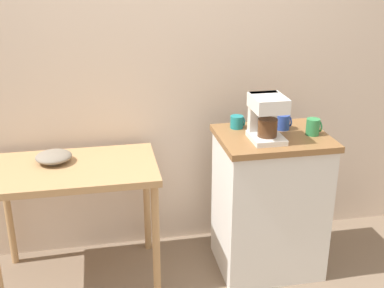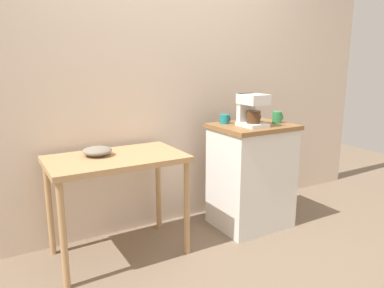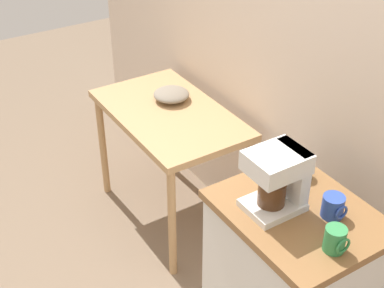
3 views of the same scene
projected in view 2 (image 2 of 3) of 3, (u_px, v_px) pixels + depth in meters
name	position (u px, v px, depth m)	size (l,w,h in m)	color
ground_plane	(190.00, 238.00, 2.97)	(8.00, 8.00, 0.00)	#7A6651
back_wall	(174.00, 62.00, 3.09)	(4.40, 0.10, 2.80)	beige
wooden_table	(116.00, 169.00, 2.59)	(0.95, 0.57, 0.75)	tan
kitchen_counter	(251.00, 175.00, 3.14)	(0.64, 0.52, 0.89)	white
bowl_stoneware	(97.00, 151.00, 2.58)	(0.21, 0.21, 0.07)	gray
coffee_maker	(251.00, 109.00, 2.93)	(0.18, 0.22, 0.26)	white
mug_blue	(255.00, 117.00, 3.15)	(0.09, 0.09, 0.09)	#2D4CAD
mug_tall_green	(277.00, 117.00, 3.11)	(0.09, 0.08, 0.10)	#338C4C
mug_dark_teal	(225.00, 119.00, 3.08)	(0.09, 0.08, 0.08)	teal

